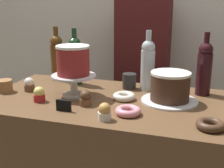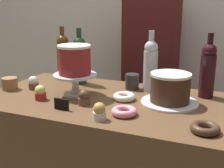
% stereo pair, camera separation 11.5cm
% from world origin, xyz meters
% --- Properties ---
extents(back_wall, '(6.00, 0.05, 2.60)m').
position_xyz_m(back_wall, '(0.00, 0.91, 1.30)').
color(back_wall, silver).
rests_on(back_wall, ground_plane).
extents(cake_stand_pedestal, '(0.22, 0.22, 0.11)m').
position_xyz_m(cake_stand_pedestal, '(-0.20, -0.01, 1.00)').
color(cake_stand_pedestal, silver).
rests_on(cake_stand_pedestal, display_counter).
extents(white_layer_cake, '(0.17, 0.17, 0.15)m').
position_xyz_m(white_layer_cake, '(-0.20, -0.01, 1.11)').
color(white_layer_cake, maroon).
rests_on(white_layer_cake, cake_stand_pedestal).
extents(silver_serving_platter, '(0.27, 0.27, 0.01)m').
position_xyz_m(silver_serving_platter, '(0.28, 0.05, 0.92)').
color(silver_serving_platter, white).
rests_on(silver_serving_platter, display_counter).
extents(chocolate_round_cake, '(0.19, 0.19, 0.14)m').
position_xyz_m(chocolate_round_cake, '(0.28, 0.05, 1.00)').
color(chocolate_round_cake, '#3D2619').
rests_on(chocolate_round_cake, silver_serving_platter).
extents(wine_bottle_dark_red, '(0.08, 0.08, 0.33)m').
position_xyz_m(wine_bottle_dark_red, '(0.43, 0.22, 1.06)').
color(wine_bottle_dark_red, black).
rests_on(wine_bottle_dark_red, display_counter).
extents(wine_bottle_clear, '(0.08, 0.08, 0.33)m').
position_xyz_m(wine_bottle_clear, '(0.13, 0.21, 1.06)').
color(wine_bottle_clear, '#B2BCC1').
rests_on(wine_bottle_clear, display_counter).
extents(wine_bottle_green, '(0.08, 0.08, 0.33)m').
position_xyz_m(wine_bottle_green, '(-0.29, 0.21, 1.06)').
color(wine_bottle_green, '#193D1E').
rests_on(wine_bottle_green, display_counter).
extents(wine_bottle_amber, '(0.08, 0.08, 0.33)m').
position_xyz_m(wine_bottle_amber, '(-0.44, 0.27, 1.06)').
color(wine_bottle_amber, '#5B3814').
rests_on(wine_bottle_amber, display_counter).
extents(cupcake_chocolate, '(0.06, 0.06, 0.07)m').
position_xyz_m(cupcake_chocolate, '(-0.09, -0.12, 0.95)').
color(cupcake_chocolate, brown).
rests_on(cupcake_chocolate, display_counter).
extents(cupcake_lemon, '(0.06, 0.06, 0.07)m').
position_xyz_m(cupcake_lemon, '(-0.33, -0.14, 0.95)').
color(cupcake_lemon, red).
rests_on(cupcake_lemon, display_counter).
extents(cupcake_caramel, '(0.06, 0.06, 0.07)m').
position_xyz_m(cupcake_caramel, '(0.05, -0.26, 0.95)').
color(cupcake_caramel, white).
rests_on(cupcake_caramel, display_counter).
extents(cupcake_vanilla, '(0.06, 0.06, 0.07)m').
position_xyz_m(cupcake_vanilla, '(-0.47, 0.00, 0.95)').
color(cupcake_vanilla, brown).
rests_on(cupcake_vanilla, display_counter).
extents(donut_chocolate, '(0.11, 0.11, 0.03)m').
position_xyz_m(donut_chocolate, '(0.47, -0.22, 0.93)').
color(donut_chocolate, '#472D1E').
rests_on(donut_chocolate, display_counter).
extents(donut_pink, '(0.11, 0.11, 0.03)m').
position_xyz_m(donut_pink, '(0.13, -0.17, 0.93)').
color(donut_pink, pink).
rests_on(donut_pink, display_counter).
extents(donut_sugar, '(0.11, 0.11, 0.03)m').
position_xyz_m(donut_sugar, '(0.06, 0.02, 0.93)').
color(donut_sugar, silver).
rests_on(donut_sugar, display_counter).
extents(cookie_stack, '(0.08, 0.08, 0.07)m').
position_xyz_m(cookie_stack, '(-0.59, -0.06, 0.95)').
color(cookie_stack, olive).
rests_on(cookie_stack, display_counter).
extents(price_sign_chalkboard, '(0.07, 0.01, 0.05)m').
position_xyz_m(price_sign_chalkboard, '(-0.16, -0.22, 0.94)').
color(price_sign_chalkboard, black).
rests_on(price_sign_chalkboard, display_counter).
extents(coffee_cup_ceramic, '(0.08, 0.08, 0.08)m').
position_xyz_m(coffee_cup_ceramic, '(0.03, 0.21, 0.96)').
color(coffee_cup_ceramic, '#282828').
rests_on(coffee_cup_ceramic, display_counter).
extents(barista_figure, '(0.36, 0.22, 1.60)m').
position_xyz_m(barista_figure, '(0.01, 0.69, 0.84)').
color(barista_figure, black).
rests_on(barista_figure, ground_plane).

